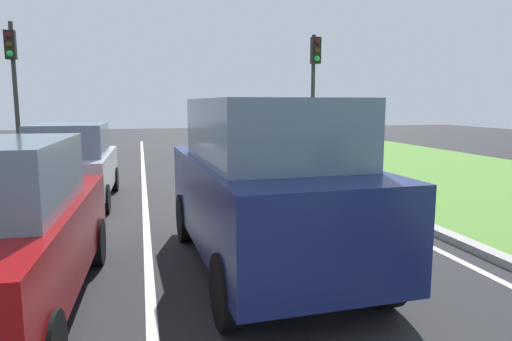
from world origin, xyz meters
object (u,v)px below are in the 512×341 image
(car_suv_ahead, at_px, (266,183))
(car_hatchback_far, at_px, (72,164))
(traffic_light_near_right, at_px, (314,76))
(traffic_light_overhead_left, at_px, (13,72))

(car_suv_ahead, height_order, car_hatchback_far, car_suv_ahead)
(car_suv_ahead, xyz_separation_m, traffic_light_near_right, (4.41, 9.64, 2.01))
(car_hatchback_far, height_order, traffic_light_near_right, traffic_light_near_right)
(car_suv_ahead, xyz_separation_m, car_hatchback_far, (-3.09, 4.99, -0.28))
(car_hatchback_far, distance_m, traffic_light_overhead_left, 6.64)
(traffic_light_near_right, bearing_deg, car_suv_ahead, -114.56)
(car_suv_ahead, bearing_deg, traffic_light_near_right, 63.27)
(traffic_light_near_right, bearing_deg, car_hatchback_far, -148.15)
(car_suv_ahead, bearing_deg, car_hatchback_far, 119.57)
(car_hatchback_far, height_order, traffic_light_overhead_left, traffic_light_overhead_left)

